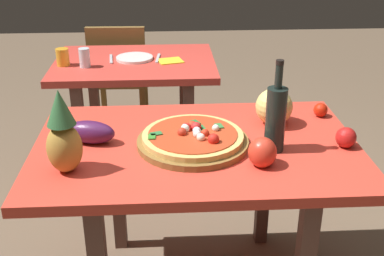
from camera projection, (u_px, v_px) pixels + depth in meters
display_table at (196, 165)px, 1.95m from camera, size 1.26×0.82×0.76m
background_table at (136, 80)px, 2.97m from camera, size 0.95×0.71×0.76m
dining_chair at (119, 74)px, 3.55m from camera, size 0.41×0.41×0.85m
pizza_board at (193, 142)px, 1.90m from camera, size 0.43×0.43×0.02m
pizza at (193, 136)px, 1.88m from camera, size 0.39×0.39×0.06m
wine_bottle at (276, 117)px, 1.81m from camera, size 0.08×0.08×0.35m
pineapple_left at (63, 136)px, 1.66m from camera, size 0.12×0.12×0.30m
melon at (274, 107)px, 2.05m from camera, size 0.16×0.16×0.16m
bell_pepper at (262, 152)px, 1.73m from camera, size 0.10×0.10×0.11m
eggplant at (90, 132)px, 1.90m from camera, size 0.22×0.14×0.09m
tomato_at_corner at (346, 137)px, 1.87m from camera, size 0.08×0.08×0.08m
tomato_beside_pepper at (321, 110)px, 2.14m from camera, size 0.06×0.06×0.06m
drinking_glass_juice at (63, 57)px, 2.81m from camera, size 0.07×0.07×0.10m
drinking_glass_water at (85, 58)px, 2.78m from camera, size 0.06×0.06×0.11m
dinner_plate at (134, 58)px, 2.94m from camera, size 0.22×0.22×0.02m
fork_utensil at (111, 59)px, 2.93m from camera, size 0.03×0.18×0.01m
knife_utensil at (158, 58)px, 2.95m from camera, size 0.03×0.18×0.01m
napkin_folded at (170, 61)px, 2.90m from camera, size 0.17×0.15×0.01m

